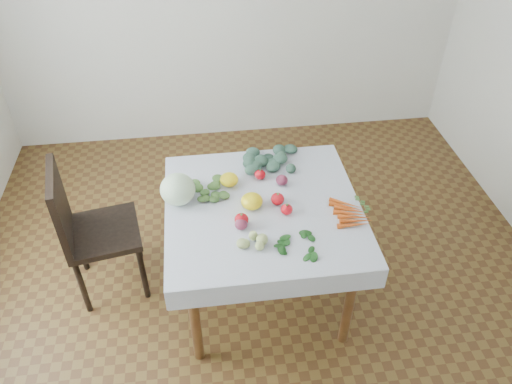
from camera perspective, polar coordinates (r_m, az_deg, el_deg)
ground at (r=3.43m, az=0.69°, el=-11.17°), size 4.00×4.00×0.00m
table at (r=2.95m, az=0.78°, el=-3.13°), size 1.00×1.00×0.75m
tablecloth at (r=2.89m, az=0.80°, el=-1.68°), size 1.12×1.12×0.01m
chair at (r=3.23m, az=-18.90°, el=-3.63°), size 0.51×0.51×0.97m
cabbage at (r=2.89m, az=-8.93°, el=0.30°), size 0.26×0.26×0.18m
tomato_a at (r=2.89m, az=2.47°, el=-0.79°), size 0.09×0.09×0.07m
tomato_b at (r=3.07m, az=0.46°, el=2.00°), size 0.09×0.09×0.06m
tomato_c at (r=2.75m, az=-1.67°, el=-3.17°), size 0.10×0.10×0.07m
tomato_d at (r=2.83m, az=3.53°, el=-2.00°), size 0.09×0.09×0.06m
heirloom_back at (r=3.02m, az=-3.09°, el=1.43°), size 0.15×0.15×0.08m
heirloom_front at (r=2.85m, az=-0.48°, el=-1.05°), size 0.16×0.16×0.09m
onion_a at (r=3.03m, az=2.98°, el=1.37°), size 0.09×0.09×0.06m
onion_b at (r=2.73m, az=-1.72°, el=-3.70°), size 0.09×0.09×0.06m
tomatillo_cluster at (r=2.64m, az=-0.32°, el=-5.63°), size 0.17×0.12×0.05m
carrot_bunch at (r=2.87m, az=10.77°, el=-2.46°), size 0.19×0.26×0.03m
kale_bunch at (r=3.20m, az=1.35°, el=3.63°), size 0.39×0.29×0.05m
basil_bunch at (r=2.64m, az=4.24°, el=-6.38°), size 0.28×0.19×0.01m
dill_bunch at (r=3.00m, az=-5.18°, el=0.37°), size 0.26×0.22×0.03m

